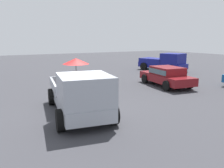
{
  "coord_description": "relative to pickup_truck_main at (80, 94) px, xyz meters",
  "views": [
    {
      "loc": [
        9.05,
        -3.42,
        3.19
      ],
      "look_at": [
        -0.15,
        1.77,
        1.1
      ],
      "focal_mm": 36.66,
      "sensor_mm": 36.0,
      "label": 1
    }
  ],
  "objects": [
    {
      "name": "ground_plane",
      "position": [
        -0.41,
        0.06,
        -0.97
      ],
      "size": [
        80.0,
        80.0,
        0.0
      ],
      "primitive_type": "plane",
      "color": "#38383D"
    },
    {
      "name": "pickup_truck_main",
      "position": [
        0.0,
        0.0,
        0.0
      ],
      "size": [
        5.3,
        2.95,
        2.27
      ],
      "rotation": [
        0.0,
        0.0,
        -0.17
      ],
      "color": "black",
      "rests_on": "ground"
    },
    {
      "name": "pickup_truck_red",
      "position": [
        -8.84,
        12.54,
        -0.1
      ],
      "size": [
        5.11,
        3.14,
        1.8
      ],
      "rotation": [
        0.0,
        0.0,
        0.27
      ],
      "color": "black",
      "rests_on": "ground"
    },
    {
      "name": "parked_sedan_far",
      "position": [
        -2.97,
        7.48,
        -0.23
      ],
      "size": [
        4.5,
        2.42,
        1.33
      ],
      "rotation": [
        0.0,
        0.0,
        3.01
      ],
      "color": "black",
      "rests_on": "ground"
    }
  ]
}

